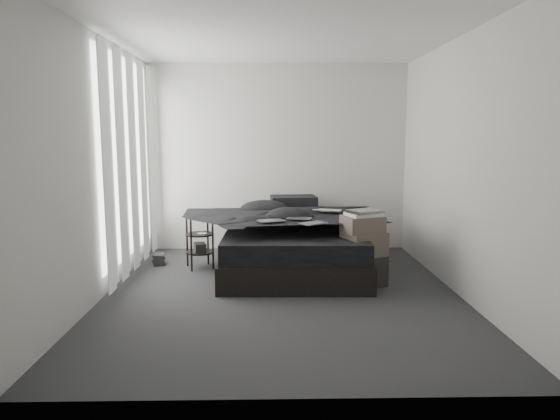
{
  "coord_description": "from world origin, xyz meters",
  "views": [
    {
      "loc": [
        -0.12,
        -4.96,
        1.6
      ],
      "look_at": [
        0.0,
        0.8,
        0.75
      ],
      "focal_mm": 32.0,
      "sensor_mm": 36.0,
      "label": 1
    }
  ],
  "objects_px": {
    "bed": "(293,258)",
    "box_lower": "(362,270)",
    "laptop": "(326,205)",
    "side_stand": "(200,242)"
  },
  "relations": [
    {
      "from": "bed",
      "to": "side_stand",
      "type": "xyz_separation_m",
      "value": [
        -1.14,
        0.1,
        0.17
      ]
    },
    {
      "from": "laptop",
      "to": "side_stand",
      "type": "xyz_separation_m",
      "value": [
        -1.54,
        0.06,
        -0.47
      ]
    },
    {
      "from": "laptop",
      "to": "box_lower",
      "type": "height_order",
      "value": "laptop"
    },
    {
      "from": "bed",
      "to": "box_lower",
      "type": "distance_m",
      "value": 0.97
    },
    {
      "from": "side_stand",
      "to": "box_lower",
      "type": "distance_m",
      "value": 2.01
    },
    {
      "from": "laptop",
      "to": "box_lower",
      "type": "relative_size",
      "value": 0.77
    },
    {
      "from": "bed",
      "to": "box_lower",
      "type": "height_order",
      "value": "box_lower"
    },
    {
      "from": "side_stand",
      "to": "box_lower",
      "type": "bearing_deg",
      "value": -22.07
    },
    {
      "from": "bed",
      "to": "box_lower",
      "type": "xyz_separation_m",
      "value": [
        0.72,
        -0.65,
        0.02
      ]
    },
    {
      "from": "laptop",
      "to": "side_stand",
      "type": "distance_m",
      "value": 1.61
    }
  ]
}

